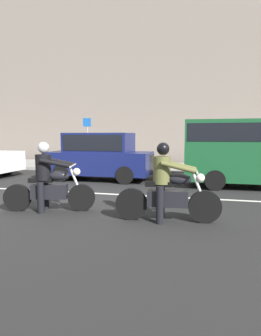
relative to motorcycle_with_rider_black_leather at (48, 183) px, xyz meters
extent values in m
plane|color=black|center=(-0.71, 1.31, -0.64)|extent=(80.00, 80.00, 0.00)
cube|color=gray|center=(-0.71, 9.31, -0.57)|extent=(40.00, 4.40, 0.14)
cube|color=slate|center=(-0.71, 12.71, 5.37)|extent=(40.00, 1.40, 12.03)
cube|color=silver|center=(-1.56, 2.21, -0.64)|extent=(18.00, 0.14, 0.01)
cylinder|color=black|center=(0.71, 0.19, -0.33)|extent=(0.62, 0.27, 0.61)
cylinder|color=black|center=(-0.69, -0.19, -0.33)|extent=(0.62, 0.27, 0.61)
cylinder|color=silver|center=(0.60, 0.16, 0.03)|extent=(0.36, 0.15, 0.79)
cube|color=black|center=(0.01, 0.00, -0.19)|extent=(0.84, 0.48, 0.32)
ellipsoid|color=black|center=(0.23, 0.06, 0.17)|extent=(0.53, 0.36, 0.22)
cube|color=black|center=(-0.16, -0.04, 0.07)|extent=(0.56, 0.37, 0.10)
cylinder|color=silver|center=(0.54, 0.14, 0.39)|extent=(0.22, 0.69, 0.04)
sphere|color=silver|center=(0.62, 0.16, 0.25)|extent=(0.17, 0.17, 0.17)
cylinder|color=silver|center=(-0.32, 0.08, -0.31)|extent=(0.69, 0.25, 0.07)
cylinder|color=black|center=(-0.07, -0.23, -0.30)|extent=(0.18, 0.18, 0.69)
cylinder|color=black|center=(-0.17, 0.16, -0.30)|extent=(0.18, 0.18, 0.69)
cylinder|color=black|center=(-0.10, -0.03, 0.36)|extent=(0.42, 0.42, 0.58)
cylinder|color=black|center=(0.28, -0.16, 0.46)|extent=(0.68, 0.26, 0.22)
cylinder|color=black|center=(0.16, 0.27, 0.46)|extent=(0.68, 0.26, 0.22)
sphere|color=tan|center=(-0.08, -0.02, 0.76)|extent=(0.20, 0.20, 0.20)
sphere|color=#B7B7BC|center=(-0.08, -0.02, 0.79)|extent=(0.25, 0.25, 0.25)
cylinder|color=black|center=(3.43, -0.10, -0.32)|extent=(0.65, 0.18, 0.64)
cylinder|color=black|center=(1.99, -0.23, -0.32)|extent=(0.65, 0.18, 0.64)
cylinder|color=silver|center=(3.31, -0.11, 0.03)|extent=(0.36, 0.09, 0.77)
cube|color=black|center=(2.71, -0.17, -0.18)|extent=(0.82, 0.35, 0.32)
ellipsoid|color=black|center=(2.93, -0.15, 0.21)|extent=(0.50, 0.28, 0.22)
cube|color=black|center=(2.53, -0.18, 0.11)|extent=(0.54, 0.29, 0.10)
cylinder|color=silver|center=(3.25, -0.12, 0.39)|extent=(0.10, 0.70, 0.04)
sphere|color=silver|center=(3.33, -0.11, 0.25)|extent=(0.17, 0.17, 0.17)
cylinder|color=silver|center=(2.40, -0.03, -0.30)|extent=(0.70, 0.13, 0.07)
cylinder|color=black|center=(2.59, -0.38, -0.27)|extent=(0.16, 0.16, 0.73)
cylinder|color=black|center=(2.55, 0.02, -0.27)|extent=(0.16, 0.16, 0.73)
cylinder|color=brown|center=(2.59, -0.18, 0.38)|extent=(0.37, 0.37, 0.54)
cylinder|color=brown|center=(2.94, -0.37, 0.47)|extent=(0.69, 0.15, 0.25)
cylinder|color=brown|center=(2.90, 0.07, 0.47)|extent=(0.69, 0.15, 0.25)
sphere|color=tan|center=(2.61, -0.18, 0.77)|extent=(0.20, 0.20, 0.20)
sphere|color=black|center=(2.61, -0.18, 0.80)|extent=(0.25, 0.25, 0.25)
cube|color=#11194C|center=(-0.55, 4.84, 0.02)|extent=(3.94, 1.70, 0.84)
cube|color=#11194C|center=(-0.55, 4.84, 0.80)|extent=(2.44, 1.56, 0.72)
cube|color=black|center=(-0.55, 4.84, 0.80)|extent=(2.25, 1.59, 0.58)
cylinder|color=black|center=(0.67, 4.84, -0.32)|extent=(0.64, 1.76, 0.64)
cylinder|color=black|center=(-1.77, 4.84, -0.32)|extent=(0.64, 1.76, 0.64)
cylinder|color=black|center=(3.70, 4.48, -0.32)|extent=(0.64, 1.96, 0.64)
cylinder|color=gray|center=(-2.77, 9.04, 0.75)|extent=(0.08, 0.08, 2.50)
cube|color=#1959B2|center=(-2.77, 9.01, 1.75)|extent=(0.44, 0.03, 0.44)
camera|label=1|loc=(3.45, -6.06, 1.07)|focal=32.32mm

